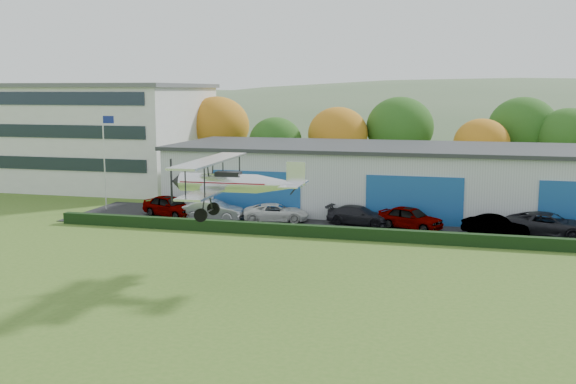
% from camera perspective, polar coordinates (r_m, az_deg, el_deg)
% --- Properties ---
extents(ground, '(300.00, 300.00, 0.00)m').
position_cam_1_polar(ground, '(29.43, -2.54, -10.66)').
color(ground, '#40651F').
rests_on(ground, ground).
extents(apron, '(48.00, 9.00, 0.05)m').
position_cam_1_polar(apron, '(48.77, 8.23, -2.89)').
color(apron, black).
rests_on(apron, ground).
extents(hedge, '(46.00, 0.60, 0.80)m').
position_cam_1_polar(hedge, '(44.03, 7.52, -3.63)').
color(hedge, black).
rests_on(hedge, ground).
extents(hangar, '(40.60, 12.60, 5.30)m').
position_cam_1_polar(hangar, '(55.03, 11.20, 1.13)').
color(hangar, '#B2B7BC').
rests_on(hangar, ground).
extents(office_block, '(20.60, 15.60, 10.40)m').
position_cam_1_polar(office_block, '(71.56, -15.81, 4.74)').
color(office_block, silver).
rests_on(office_block, ground).
extents(flagpole, '(1.05, 0.10, 8.00)m').
position_cam_1_polar(flagpole, '(56.32, -15.37, 3.34)').
color(flagpole, silver).
rests_on(flagpole, ground).
extents(tree_belt, '(75.70, 13.22, 10.12)m').
position_cam_1_polar(tree_belt, '(67.66, 8.45, 5.10)').
color(tree_belt, '#3D2614').
rests_on(tree_belt, ground).
extents(distant_hills, '(430.00, 196.00, 56.00)m').
position_cam_1_polar(distant_hills, '(168.53, 10.32, 0.79)').
color(distant_hills, '#4C6642').
rests_on(distant_hills, ground).
extents(car_0, '(5.18, 3.66, 1.64)m').
position_cam_1_polar(car_0, '(52.46, -10.04, -1.18)').
color(car_0, gray).
rests_on(car_0, apron).
extents(car_1, '(4.58, 1.74, 1.49)m').
position_cam_1_polar(car_1, '(50.59, -6.39, -1.55)').
color(car_1, silver).
rests_on(car_1, apron).
extents(car_2, '(5.20, 3.33, 1.34)m').
position_cam_1_polar(car_2, '(49.70, -1.03, -1.77)').
color(car_2, silver).
rests_on(car_2, apron).
extents(car_3, '(4.90, 2.51, 1.36)m').
position_cam_1_polar(car_3, '(48.85, 6.07, -1.98)').
color(car_3, black).
rests_on(car_3, apron).
extents(car_4, '(5.00, 3.61, 1.58)m').
position_cam_1_polar(car_4, '(47.87, 10.43, -2.17)').
color(car_4, gray).
rests_on(car_4, apron).
extents(car_5, '(4.46, 3.11, 1.39)m').
position_cam_1_polar(car_5, '(46.76, 17.28, -2.80)').
color(car_5, gray).
rests_on(car_5, apron).
extents(car_6, '(6.19, 3.91, 1.59)m').
position_cam_1_polar(car_6, '(47.90, 21.41, -2.62)').
color(car_6, black).
rests_on(car_6, apron).
extents(biplane, '(7.27, 8.28, 3.11)m').
position_cam_1_polar(biplane, '(34.60, -4.97, 0.93)').
color(biplane, silver).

